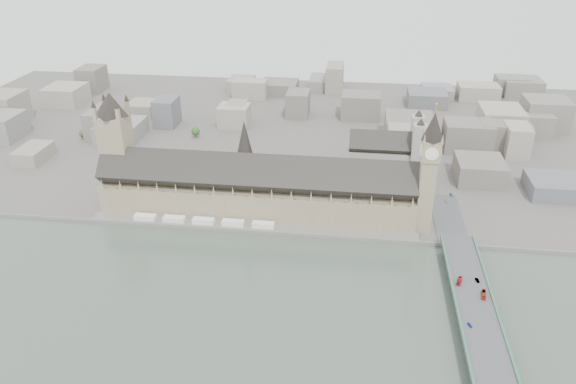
# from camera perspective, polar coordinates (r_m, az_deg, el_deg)

# --- Properties ---
(ground) EXTENTS (900.00, 900.00, 0.00)m
(ground) POSITION_cam_1_polar(r_m,az_deg,el_deg) (467.42, -3.59, -3.26)
(ground) COLOR #595651
(ground) RESTS_ON ground
(river_thames) EXTENTS (600.00, 600.00, 0.00)m
(river_thames) POSITION_cam_1_polar(r_m,az_deg,el_deg) (338.34, -9.04, -17.12)
(river_thames) COLOR #445045
(river_thames) RESTS_ON ground
(embankment_wall) EXTENTS (600.00, 1.50, 3.00)m
(embankment_wall) POSITION_cam_1_polar(r_m,az_deg,el_deg) (453.97, -3.95, -4.03)
(embankment_wall) COLOR slate
(embankment_wall) RESTS_ON ground
(river_terrace) EXTENTS (270.00, 15.00, 2.00)m
(river_terrace) POSITION_cam_1_polar(r_m,az_deg,el_deg) (460.56, -3.77, -3.61)
(river_terrace) COLOR slate
(river_terrace) RESTS_ON ground
(terrace_tents) EXTENTS (118.00, 7.00, 4.00)m
(terrace_tents) POSITION_cam_1_polar(r_m,az_deg,el_deg) (468.27, -8.59, -2.91)
(terrace_tents) COLOR white
(terrace_tents) RESTS_ON river_terrace
(palace_of_westminster) EXTENTS (265.00, 40.73, 55.44)m
(palace_of_westminster) POSITION_cam_1_polar(r_m,az_deg,el_deg) (473.86, -3.23, 0.29)
(palace_of_westminster) COLOR #978A66
(palace_of_westminster) RESTS_ON ground
(elizabeth_tower) EXTENTS (17.00, 17.00, 107.50)m
(elizabeth_tower) POSITION_cam_1_polar(r_m,az_deg,el_deg) (444.79, 14.15, 2.69)
(elizabeth_tower) COLOR #978A66
(elizabeth_tower) RESTS_ON ground
(victoria_tower) EXTENTS (30.00, 30.00, 100.00)m
(victoria_tower) POSITION_cam_1_polar(r_m,az_deg,el_deg) (502.18, -17.06, 4.73)
(victoria_tower) COLOR #978A66
(victoria_tower) RESTS_ON ground
(central_tower) EXTENTS (13.00, 13.00, 48.00)m
(central_tower) POSITION_cam_1_polar(r_m,az_deg,el_deg) (467.02, -4.41, 4.58)
(central_tower) COLOR gray
(central_tower) RESTS_ON ground
(westminster_bridge) EXTENTS (25.00, 325.00, 10.25)m
(westminster_bridge) POSITION_cam_1_polar(r_m,az_deg,el_deg) (392.32, 18.10, -10.30)
(westminster_bridge) COLOR #474749
(westminster_bridge) RESTS_ON ground
(bridge_parapets) EXTENTS (25.00, 235.00, 1.15)m
(bridge_parapets) POSITION_cam_1_polar(r_m,az_deg,el_deg) (354.60, 19.36, -13.82)
(bridge_parapets) COLOR #3E725A
(bridge_parapets) RESTS_ON westminster_bridge
(westminster_abbey) EXTENTS (68.00, 36.00, 64.00)m
(westminster_abbey) POSITION_cam_1_polar(r_m,az_deg,el_deg) (535.00, 10.04, 3.36)
(westminster_abbey) COLOR #9C978C
(westminster_abbey) RESTS_ON ground
(city_skyline_inland) EXTENTS (720.00, 360.00, 38.00)m
(city_skyline_inland) POSITION_cam_1_polar(r_m,az_deg,el_deg) (681.87, 0.23, 8.33)
(city_skyline_inland) COLOR gray
(city_skyline_inland) RESTS_ON ground
(park_trees) EXTENTS (110.00, 30.00, 15.00)m
(park_trees) POSITION_cam_1_polar(r_m,az_deg,el_deg) (517.81, -3.47, 0.80)
(park_trees) COLOR #224C1B
(park_trees) RESTS_ON ground
(red_bus_north) EXTENTS (4.83, 9.70, 2.64)m
(red_bus_north) POSITION_cam_1_polar(r_m,az_deg,el_deg) (395.64, 17.03, -8.64)
(red_bus_north) COLOR #AC1322
(red_bus_north) RESTS_ON westminster_bridge
(red_bus_south) EXTENTS (3.85, 9.96, 2.71)m
(red_bus_south) POSITION_cam_1_polar(r_m,az_deg,el_deg) (387.69, 19.27, -9.81)
(red_bus_south) COLOR #AC3015
(red_bus_south) RESTS_ON westminster_bridge
(car_blue) EXTENTS (2.96, 4.44, 1.40)m
(car_blue) POSITION_cam_1_polar(r_m,az_deg,el_deg) (361.13, 17.99, -12.72)
(car_blue) COLOR #182D9F
(car_blue) RESTS_ON westminster_bridge
(car_silver) EXTENTS (2.57, 4.96, 1.56)m
(car_silver) POSITION_cam_1_polar(r_m,az_deg,el_deg) (400.99, 18.68, -8.48)
(car_silver) COLOR gray
(car_silver) RESTS_ON westminster_bridge
(car_approach) EXTENTS (2.89, 5.51, 1.52)m
(car_approach) POSITION_cam_1_polar(r_m,az_deg,el_deg) (509.65, 16.25, -0.29)
(car_approach) COLOR gray
(car_approach) RESTS_ON westminster_bridge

